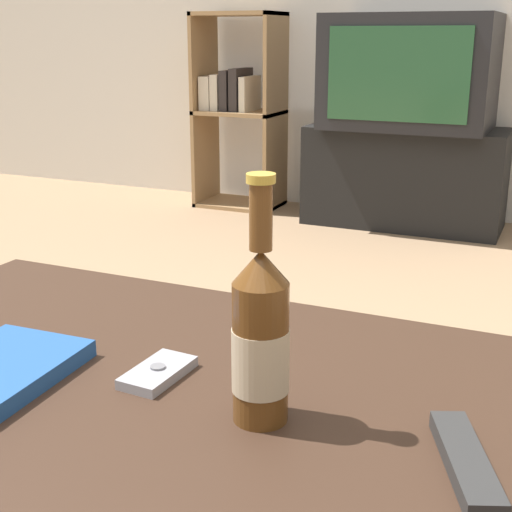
# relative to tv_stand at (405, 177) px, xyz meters

# --- Properties ---
(coffee_table) EXTENTS (1.09, 0.85, 0.46)m
(coffee_table) POSITION_rel_tv_stand_xyz_m (0.26, -2.76, 0.16)
(coffee_table) COLOR #332116
(coffee_table) RESTS_ON ground_plane
(tv_stand) EXTENTS (0.93, 0.39, 0.48)m
(tv_stand) POSITION_rel_tv_stand_xyz_m (0.00, 0.00, 0.00)
(tv_stand) COLOR black
(tv_stand) RESTS_ON ground_plane
(television) EXTENTS (0.75, 0.56, 0.51)m
(television) POSITION_rel_tv_stand_xyz_m (0.00, -0.00, 0.49)
(television) COLOR black
(television) RESTS_ON tv_stand
(bookshelf) EXTENTS (0.44, 0.30, 1.01)m
(bookshelf) POSITION_rel_tv_stand_xyz_m (-0.92, 0.05, 0.30)
(bookshelf) COLOR #99754C
(bookshelf) RESTS_ON ground_plane
(beer_bottle) EXTENTS (0.07, 0.07, 0.30)m
(beer_bottle) POSITION_rel_tv_stand_xyz_m (0.42, -2.71, 0.32)
(beer_bottle) COLOR #563314
(beer_bottle) RESTS_ON coffee_table
(cell_phone) EXTENTS (0.06, 0.11, 0.02)m
(cell_phone) POSITION_rel_tv_stand_xyz_m (0.25, -2.67, 0.23)
(cell_phone) COLOR gray
(cell_phone) RESTS_ON coffee_table
(remote_control) EXTENTS (0.10, 0.18, 0.02)m
(remote_control) POSITION_rel_tv_stand_xyz_m (0.66, -2.72, 0.23)
(remote_control) COLOR #282828
(remote_control) RESTS_ON coffee_table
(table_book) EXTENTS (0.17, 0.22, 0.02)m
(table_book) POSITION_rel_tv_stand_xyz_m (0.06, -2.76, 0.23)
(table_book) COLOR navy
(table_book) RESTS_ON coffee_table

